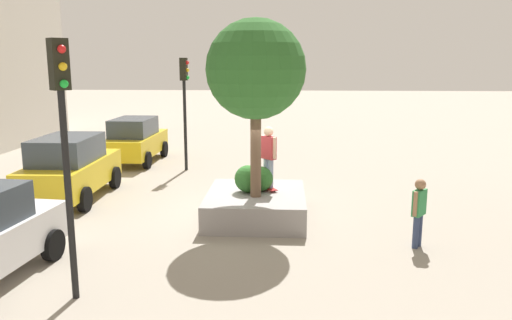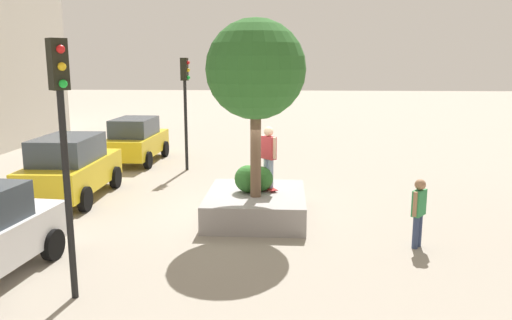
{
  "view_description": "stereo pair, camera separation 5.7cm",
  "coord_description": "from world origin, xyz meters",
  "px_view_note": "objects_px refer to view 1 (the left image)",
  "views": [
    {
      "loc": [
        -13.6,
        -1.11,
        4.22
      ],
      "look_at": [
        -0.39,
        -0.36,
        1.61
      ],
      "focal_mm": 35.35,
      "sensor_mm": 36.0,
      "label": 1
    },
    {
      "loc": [
        -13.6,
        -1.17,
        4.22
      ],
      "look_at": [
        -0.39,
        -0.36,
        1.61
      ],
      "focal_mm": 35.35,
      "sensor_mm": 36.0,
      "label": 2
    }
  ],
  "objects_px": {
    "plaza_tree": "(256,70)",
    "sedan_parked": "(70,167)",
    "skateboard": "(268,188)",
    "pedestrian_crossing": "(419,208)",
    "taxi_cab": "(135,140)",
    "traffic_light_corner": "(185,94)",
    "skateboarder": "(268,153)",
    "traffic_light_median": "(64,127)",
    "planter_ledge": "(256,205)"
  },
  "relations": [
    {
      "from": "skateboarder",
      "to": "taxi_cab",
      "type": "height_order",
      "value": "skateboarder"
    },
    {
      "from": "sedan_parked",
      "to": "skateboarder",
      "type": "bearing_deg",
      "value": -101.55
    },
    {
      "from": "plaza_tree",
      "to": "pedestrian_crossing",
      "type": "xyz_separation_m",
      "value": [
        -1.6,
        -3.81,
        -3.06
      ]
    },
    {
      "from": "planter_ledge",
      "to": "traffic_light_corner",
      "type": "distance_m",
      "value": 7.22
    },
    {
      "from": "taxi_cab",
      "to": "traffic_light_corner",
      "type": "xyz_separation_m",
      "value": [
        -1.4,
        -2.43,
        2.01
      ]
    },
    {
      "from": "skateboard",
      "to": "pedestrian_crossing",
      "type": "distance_m",
      "value": 4.21
    },
    {
      "from": "traffic_light_corner",
      "to": "pedestrian_crossing",
      "type": "height_order",
      "value": "traffic_light_corner"
    },
    {
      "from": "plaza_tree",
      "to": "taxi_cab",
      "type": "relative_size",
      "value": 1.12
    },
    {
      "from": "planter_ledge",
      "to": "pedestrian_crossing",
      "type": "distance_m",
      "value": 4.36
    },
    {
      "from": "pedestrian_crossing",
      "to": "traffic_light_median",
      "type": "bearing_deg",
      "value": 113.32
    },
    {
      "from": "skateboarder",
      "to": "taxi_cab",
      "type": "distance_m",
      "value": 9.19
    },
    {
      "from": "skateboard",
      "to": "skateboarder",
      "type": "height_order",
      "value": "skateboarder"
    },
    {
      "from": "skateboard",
      "to": "plaza_tree",
      "type": "bearing_deg",
      "value": 156.84
    },
    {
      "from": "traffic_light_median",
      "to": "pedestrian_crossing",
      "type": "height_order",
      "value": "traffic_light_median"
    },
    {
      "from": "skateboarder",
      "to": "traffic_light_corner",
      "type": "xyz_separation_m",
      "value": [
        5.66,
        3.4,
        1.21
      ]
    },
    {
      "from": "taxi_cab",
      "to": "pedestrian_crossing",
      "type": "relative_size",
      "value": 2.55
    },
    {
      "from": "traffic_light_corner",
      "to": "pedestrian_crossing",
      "type": "bearing_deg",
      "value": -139.1
    },
    {
      "from": "traffic_light_corner",
      "to": "skateboard",
      "type": "bearing_deg",
      "value": -148.98
    },
    {
      "from": "sedan_parked",
      "to": "traffic_light_corner",
      "type": "distance_m",
      "value": 5.54
    },
    {
      "from": "pedestrian_crossing",
      "to": "plaza_tree",
      "type": "bearing_deg",
      "value": 67.29
    },
    {
      "from": "skateboarder",
      "to": "traffic_light_corner",
      "type": "bearing_deg",
      "value": 31.02
    },
    {
      "from": "traffic_light_corner",
      "to": "traffic_light_median",
      "type": "height_order",
      "value": "traffic_light_median"
    },
    {
      "from": "taxi_cab",
      "to": "sedan_parked",
      "type": "bearing_deg",
      "value": 176.99
    },
    {
      "from": "plaza_tree",
      "to": "traffic_light_corner",
      "type": "bearing_deg",
      "value": 25.87
    },
    {
      "from": "plaza_tree",
      "to": "skateboarder",
      "type": "height_order",
      "value": "plaza_tree"
    },
    {
      "from": "skateboard",
      "to": "pedestrian_crossing",
      "type": "height_order",
      "value": "pedestrian_crossing"
    },
    {
      "from": "sedan_parked",
      "to": "traffic_light_corner",
      "type": "bearing_deg",
      "value": -31.83
    },
    {
      "from": "sedan_parked",
      "to": "plaza_tree",
      "type": "bearing_deg",
      "value": -108.73
    },
    {
      "from": "traffic_light_median",
      "to": "plaza_tree",
      "type": "bearing_deg",
      "value": -33.51
    },
    {
      "from": "skateboard",
      "to": "sedan_parked",
      "type": "height_order",
      "value": "sedan_parked"
    },
    {
      "from": "planter_ledge",
      "to": "skateboarder",
      "type": "bearing_deg",
      "value": -45.07
    },
    {
      "from": "traffic_light_median",
      "to": "pedestrian_crossing",
      "type": "distance_m",
      "value": 7.74
    },
    {
      "from": "plaza_tree",
      "to": "skateboard",
      "type": "relative_size",
      "value": 5.65
    },
    {
      "from": "planter_ledge",
      "to": "traffic_light_corner",
      "type": "relative_size",
      "value": 0.72
    },
    {
      "from": "skateboarder",
      "to": "traffic_light_median",
      "type": "relative_size",
      "value": 0.37
    },
    {
      "from": "skateboard",
      "to": "taxi_cab",
      "type": "height_order",
      "value": "taxi_cab"
    },
    {
      "from": "planter_ledge",
      "to": "traffic_light_median",
      "type": "relative_size",
      "value": 0.68
    },
    {
      "from": "plaza_tree",
      "to": "sedan_parked",
      "type": "relative_size",
      "value": 1.06
    },
    {
      "from": "plaza_tree",
      "to": "pedestrian_crossing",
      "type": "height_order",
      "value": "plaza_tree"
    },
    {
      "from": "plaza_tree",
      "to": "planter_ledge",
      "type": "bearing_deg",
      "value": 2.28
    },
    {
      "from": "plaza_tree",
      "to": "skateboarder",
      "type": "relative_size",
      "value": 2.71
    },
    {
      "from": "sedan_parked",
      "to": "pedestrian_crossing",
      "type": "relative_size",
      "value": 2.67
    },
    {
      "from": "skateboard",
      "to": "pedestrian_crossing",
      "type": "relative_size",
      "value": 0.5
    },
    {
      "from": "skateboarder",
      "to": "skateboard",
      "type": "bearing_deg",
      "value": -97.13
    },
    {
      "from": "skateboard",
      "to": "skateboarder",
      "type": "bearing_deg",
      "value": 82.87
    },
    {
      "from": "sedan_parked",
      "to": "pedestrian_crossing",
      "type": "height_order",
      "value": "sedan_parked"
    },
    {
      "from": "traffic_light_corner",
      "to": "pedestrian_crossing",
      "type": "relative_size",
      "value": 2.7
    },
    {
      "from": "traffic_light_median",
      "to": "pedestrian_crossing",
      "type": "bearing_deg",
      "value": -66.68
    },
    {
      "from": "plaza_tree",
      "to": "sedan_parked",
      "type": "bearing_deg",
      "value": 71.27
    },
    {
      "from": "skateboard",
      "to": "skateboarder",
      "type": "distance_m",
      "value": 0.99
    }
  ]
}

